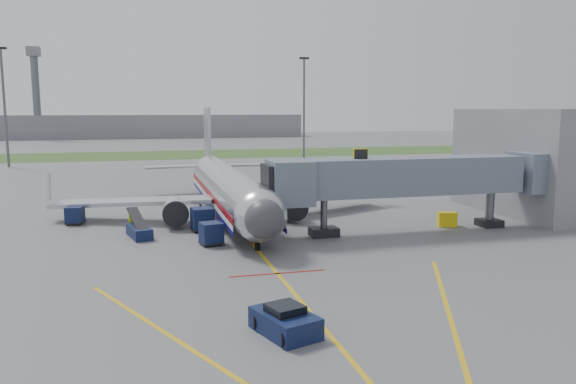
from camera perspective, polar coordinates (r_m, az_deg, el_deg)
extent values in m
plane|color=#565659|center=(38.53, -2.51, -6.62)|extent=(400.00, 400.00, 0.00)
cube|color=#2D4C1E|center=(127.00, -11.26, 3.75)|extent=(300.00, 25.00, 0.01)
cube|color=gold|center=(36.64, -1.83, -7.40)|extent=(0.25, 50.00, 0.01)
cube|color=maroon|center=(34.78, -1.08, -8.28)|extent=(6.00, 0.25, 0.01)
cube|color=gold|center=(24.56, -9.46, -15.70)|extent=(9.52, 20.04, 0.01)
cube|color=gold|center=(28.16, 16.31, -12.71)|extent=(9.52, 20.04, 0.01)
cylinder|color=silver|center=(52.47, -6.04, 0.38)|extent=(3.80, 28.00, 3.80)
sphere|color=silver|center=(38.88, -2.85, -2.40)|extent=(3.80, 3.80, 3.80)
sphere|color=#38383D|center=(37.63, -2.44, -2.76)|extent=(2.74, 2.74, 2.74)
cube|color=black|center=(38.39, -2.73, -1.71)|extent=(2.20, 1.20, 0.55)
cone|color=silver|center=(68.71, -8.16, 2.24)|extent=(3.80, 5.00, 3.80)
cube|color=#B7BAC1|center=(67.90, -8.18, 5.55)|extent=(0.35, 4.20, 7.00)
cube|color=#B7BAC1|center=(52.01, -15.31, -0.95)|extent=(15.10, 8.59, 1.13)
cube|color=#B7BAC1|center=(54.53, 2.84, -0.23)|extent=(15.10, 8.59, 1.13)
cylinder|color=silver|center=(49.20, -11.47, -1.87)|extent=(2.10, 3.60, 2.10)
cylinder|color=silver|center=(50.84, 0.31, -1.37)|extent=(2.10, 3.60, 2.10)
cube|color=maroon|center=(52.85, -3.97, 0.08)|extent=(0.05, 28.00, 0.45)
cube|color=navy|center=(52.98, -3.96, -0.88)|extent=(0.05, 28.00, 0.35)
cylinder|color=black|center=(40.35, -3.12, -5.50)|extent=(0.28, 0.70, 0.70)
cylinder|color=black|center=(53.00, -8.86, -2.06)|extent=(0.50, 1.00, 1.00)
cylinder|color=black|center=(53.77, -3.34, -1.82)|extent=(0.50, 1.00, 1.00)
cube|color=slate|center=(46.66, 11.89, 1.60)|extent=(20.00, 3.00, 3.00)
cube|color=slate|center=(43.19, 0.18, 0.98)|extent=(3.20, 3.60, 3.40)
cube|color=black|center=(42.89, -1.37, 0.92)|extent=(1.60, 3.00, 2.80)
cube|color=yellow|center=(44.83, 7.38, 3.75)|extent=(1.20, 0.15, 1.00)
cylinder|color=#595B60|center=(44.44, 3.67, -2.55)|extent=(0.56, 0.56, 3.10)
cube|color=black|center=(44.69, 3.66, -4.06)|extent=(2.20, 1.60, 0.70)
cylinder|color=#595B60|center=(51.16, 19.82, -1.58)|extent=(0.70, 0.70, 3.10)
cube|color=black|center=(51.38, 19.75, -2.96)|extent=(1.80, 1.80, 0.60)
cube|color=slate|center=(53.13, 23.54, 1.89)|extent=(3.00, 4.00, 3.40)
cube|color=slate|center=(60.09, 24.37, 2.90)|extent=(10.00, 16.00, 10.00)
cylinder|color=#595B60|center=(108.63, -26.83, 7.53)|extent=(0.44, 0.44, 20.00)
cube|color=black|center=(109.11, -27.20, 12.88)|extent=(2.00, 0.40, 0.40)
cylinder|color=#595B60|center=(116.12, 1.63, 8.42)|extent=(0.44, 0.44, 20.00)
cube|color=black|center=(116.57, 1.65, 13.44)|extent=(2.00, 0.40, 0.40)
cube|color=slate|center=(206.46, -15.52, 6.45)|extent=(120.00, 14.00, 8.00)
cylinder|color=#595B60|center=(203.94, -24.20, 8.82)|extent=(2.40, 2.40, 28.00)
cube|color=slate|center=(204.74, -24.45, 12.87)|extent=(4.00, 4.00, 3.00)
cube|color=#0C1238|center=(25.82, -0.30, -13.17)|extent=(2.91, 3.70, 0.99)
cube|color=black|center=(25.59, -0.30, -11.86)|extent=(1.82, 1.82, 0.45)
cylinder|color=black|center=(24.55, -0.39, -14.68)|extent=(0.42, 0.75, 0.72)
cylinder|color=black|center=(25.40, 2.77, -13.88)|extent=(0.42, 0.75, 0.72)
cylinder|color=black|center=(26.40, -3.23, -13.00)|extent=(0.42, 0.75, 0.72)
cylinder|color=black|center=(27.19, -0.21, -12.33)|extent=(0.42, 0.75, 0.72)
cube|color=#0C1238|center=(52.49, -20.84, -2.16)|extent=(1.64, 1.64, 1.41)
cube|color=black|center=(52.62, -20.80, -2.90)|extent=(1.69, 1.69, 0.11)
cylinder|color=black|center=(52.27, -21.54, -3.06)|extent=(0.24, 0.29, 0.25)
cylinder|color=black|center=(51.96, -20.39, -3.06)|extent=(0.24, 0.29, 0.25)
cylinder|color=black|center=(53.29, -21.20, -2.83)|extent=(0.24, 0.29, 0.25)
cylinder|color=black|center=(52.99, -20.07, -2.83)|extent=(0.24, 0.29, 0.25)
cube|color=#0C1238|center=(46.93, -8.69, -2.65)|extent=(1.90, 1.90, 1.73)
cube|color=black|center=(47.10, -8.67, -3.68)|extent=(1.96, 1.96, 0.13)
cylinder|color=black|center=(46.33, -9.31, -3.95)|extent=(0.28, 0.34, 0.31)
cylinder|color=black|center=(46.60, -7.68, -3.84)|extent=(0.28, 0.34, 0.31)
cylinder|color=black|center=(47.62, -9.62, -3.62)|extent=(0.28, 0.34, 0.31)
cylinder|color=black|center=(47.89, -8.05, -3.52)|extent=(0.28, 0.34, 0.31)
cube|color=#0C1238|center=(42.03, -7.81, -4.12)|extent=(1.78, 1.78, 1.52)
cube|color=black|center=(42.20, -7.79, -5.11)|extent=(1.84, 1.84, 0.12)
cylinder|color=black|center=(41.49, -8.31, -5.41)|extent=(0.26, 0.31, 0.27)
cylinder|color=black|center=(41.85, -6.77, -5.26)|extent=(0.26, 0.31, 0.27)
cylinder|color=black|center=(42.58, -8.79, -5.07)|extent=(0.26, 0.31, 0.27)
cylinder|color=black|center=(42.93, -7.29, -4.92)|extent=(0.26, 0.31, 0.27)
cube|color=#0C1238|center=(45.71, -14.87, -3.93)|extent=(2.12, 3.72, 0.88)
cube|color=black|center=(46.00, -15.05, -2.69)|extent=(1.74, 4.02, 1.37)
cylinder|color=black|center=(44.44, -15.10, -4.51)|extent=(0.33, 0.58, 0.54)
cylinder|color=black|center=(44.66, -13.88, -4.40)|extent=(0.33, 0.58, 0.54)
cylinder|color=black|center=(46.85, -15.79, -3.88)|extent=(0.33, 0.58, 0.54)
cylinder|color=black|center=(47.06, -14.63, -3.78)|extent=(0.33, 0.58, 0.54)
cube|color=yellow|center=(50.21, 15.86, -2.67)|extent=(1.78, 1.45, 1.23)
cylinder|color=black|center=(50.18, 15.27, -3.19)|extent=(0.29, 0.36, 0.31)
cylinder|color=black|center=(50.42, 16.41, -3.18)|extent=(0.29, 0.36, 0.31)
imported|color=#BAE81B|center=(47.57, -15.61, -2.84)|extent=(0.83, 0.81, 1.93)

